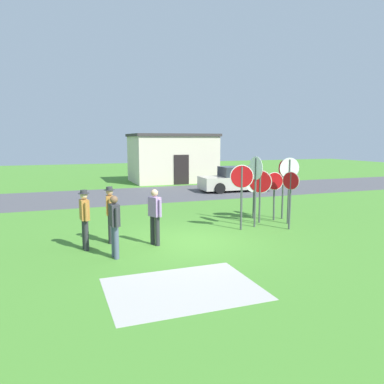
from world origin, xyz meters
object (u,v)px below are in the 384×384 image
stop_sign_leaning_left (260,187)px  person_on_left (110,211)px  stop_sign_leaning_right (283,179)px  person_in_teal (115,223)px  stop_sign_rear_left (256,178)px  stop_sign_nearest (289,179)px  parked_car_on_street (236,180)px  stop_sign_far_back (274,188)px  person_in_dark_shirt (85,216)px  stop_sign_tallest (290,191)px  stop_sign_center_cluster (242,182)px  stop_sign_rear_right (242,185)px  person_with_sunhat (155,214)px  stop_sign_low_front (254,187)px

stop_sign_leaning_left → person_on_left: 5.80m
stop_sign_leaning_right → person_in_teal: bearing=-159.2°
stop_sign_leaning_left → stop_sign_rear_left: stop_sign_rear_left is taller
stop_sign_nearest → parked_car_on_street: bearing=75.2°
stop_sign_rear_left → person_in_teal: bearing=-160.9°
stop_sign_far_back → stop_sign_leaning_right: 0.56m
parked_car_on_street → stop_sign_far_back: stop_sign_far_back is taller
stop_sign_nearest → person_in_dark_shirt: size_ratio=1.43×
stop_sign_far_back → stop_sign_tallest: size_ratio=0.93×
parked_car_on_street → stop_sign_far_back: 8.51m
stop_sign_leaning_left → person_in_dark_shirt: 6.65m
stop_sign_leaning_left → person_in_teal: stop_sign_leaning_left is taller
person_in_teal → stop_sign_rear_left: bearing=19.1°
stop_sign_center_cluster → person_in_teal: bearing=-151.5°
stop_sign_leaning_left → person_on_left: size_ratio=1.16×
stop_sign_rear_right → person_on_left: 4.58m
parked_car_on_street → stop_sign_nearest: size_ratio=1.77×
stop_sign_far_back → stop_sign_tallest: bearing=-102.1°
parked_car_on_street → stop_sign_rear_right: (-4.44, -9.08, 0.89)m
stop_sign_center_cluster → stop_sign_tallest: size_ratio=1.07×
person_with_sunhat → stop_sign_tallest: bearing=3.0°
stop_sign_tallest → person_in_teal: size_ratio=1.21×
person_with_sunhat → person_in_teal: bearing=-147.9°
stop_sign_low_front → stop_sign_rear_right: 2.05m
stop_sign_far_back → stop_sign_center_cluster: 1.32m
stop_sign_rear_left → stop_sign_low_front: size_ratio=1.35×
stop_sign_rear_right → person_on_left: (-4.54, -0.09, -0.59)m
person_in_teal → stop_sign_far_back: bearing=21.4°
stop_sign_nearest → person_in_teal: 7.05m
stop_sign_leaning_left → stop_sign_center_cluster: bearing=133.8°
stop_sign_low_front → stop_sign_leaning_right: 1.18m
parked_car_on_street → person_in_teal: 14.04m
stop_sign_leaning_right → stop_sign_low_front: bearing=157.0°
stop_sign_center_cluster → stop_sign_low_front: (0.67, 0.23, -0.23)m
stop_sign_rear_right → person_in_dark_shirt: bearing=-173.9°
stop_sign_low_front → person_in_dark_shirt: bearing=-162.8°
stop_sign_leaning_left → stop_sign_tallest: stop_sign_tallest is taller
parked_car_on_street → stop_sign_leaning_left: bearing=-111.3°
stop_sign_leaning_left → stop_sign_nearest: bearing=-28.8°
stop_sign_leaning_right → stop_sign_leaning_left: bearing=-166.0°
stop_sign_rear_right → stop_sign_low_front: bearing=47.8°
stop_sign_leaning_left → stop_sign_low_front: 0.78m
parked_car_on_street → stop_sign_center_cluster: 8.71m
person_on_left → person_in_teal: person_on_left is taller
stop_sign_leaning_right → person_in_teal: stop_sign_leaning_right is taller
person_on_left → stop_sign_tallest: bearing=-4.1°
parked_car_on_street → person_in_dark_shirt: 13.74m
stop_sign_leaning_left → stop_sign_nearest: stop_sign_nearest is taller
person_on_left → person_in_teal: 1.54m
stop_sign_far_back → stop_sign_leaning_left: stop_sign_leaning_left is taller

